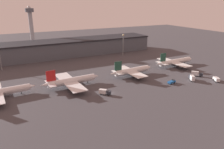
{
  "coord_description": "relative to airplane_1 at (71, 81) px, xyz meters",
  "views": [
    {
      "loc": [
        -53.57,
        -105.55,
        51.18
      ],
      "look_at": [
        8.31,
        14.44,
        6.0
      ],
      "focal_mm": 35.0,
      "sensor_mm": 36.0,
      "label": 1
    }
  ],
  "objects": [
    {
      "name": "terminal_building",
      "position": [
        17.25,
        83.41,
        4.25
      ],
      "size": [
        183.82,
        29.67,
        15.58
      ],
      "color": "#4C515B",
      "rests_on": "ground"
    },
    {
      "name": "ground",
      "position": [
        17.25,
        -21.25,
        -3.58
      ],
      "size": [
        600.0,
        600.0,
        0.0
      ],
      "primitive_type": "plane",
      "color": "#423F44"
    },
    {
      "name": "airplane_3",
      "position": [
        91.15,
        5.76,
        -0.09
      ],
      "size": [
        40.95,
        32.73,
        12.24
      ],
      "rotation": [
        0.0,
        0.0,
        0.05
      ],
      "color": "white",
      "rests_on": "ground"
    },
    {
      "name": "airplane_2",
      "position": [
        45.34,
        0.64,
        -0.03
      ],
      "size": [
        36.32,
        30.72,
        12.08
      ],
      "rotation": [
        0.0,
        0.0,
        0.05
      ],
      "color": "white",
      "rests_on": "ground"
    },
    {
      "name": "service_vehicle_2",
      "position": [
        13.09,
        -21.46,
        -1.83
      ],
      "size": [
        6.63,
        6.48,
        3.1
      ],
      "rotation": [
        0.0,
        0.0,
        -0.76
      ],
      "color": "#282D38",
      "rests_on": "ground"
    },
    {
      "name": "service_vehicle_0",
      "position": [
        76.13,
        -27.39,
        -1.47
      ],
      "size": [
        5.61,
        7.45,
        3.84
      ],
      "rotation": [
        0.0,
        0.0,
        1.04
      ],
      "color": "#282D38",
      "rests_on": "ground"
    },
    {
      "name": "service_vehicle_4",
      "position": [
        89.73,
        -36.16,
        -1.95
      ],
      "size": [
        5.64,
        7.01,
        2.84
      ],
      "rotation": [
        0.0,
        0.0,
        1.01
      ],
      "color": "white",
      "rests_on": "ground"
    },
    {
      "name": "lamp_post_1",
      "position": [
        71.37,
        58.08,
        10.19
      ],
      "size": [
        1.8,
        1.8,
        21.16
      ],
      "color": "slate",
      "rests_on": "ground"
    },
    {
      "name": "airplane_1",
      "position": [
        0.0,
        0.0,
        0.0
      ],
      "size": [
        38.74,
        38.23,
        12.31
      ],
      "rotation": [
        0.0,
        0.0,
        0.05
      ],
      "color": "silver",
      "rests_on": "ground"
    },
    {
      "name": "control_tower",
      "position": [
        -3.21,
        132.61,
        23.69
      ],
      "size": [
        9.0,
        9.0,
        47.25
      ],
      "color": "#99999E",
      "rests_on": "ground"
    },
    {
      "name": "service_vehicle_3",
      "position": [
        60.07,
        -25.55,
        -2.35
      ],
      "size": [
        6.16,
        3.59,
        2.62
      ],
      "rotation": [
        0.0,
        0.0,
        0.2
      ],
      "color": "#195199",
      "rests_on": "ground"
    },
    {
      "name": "service_vehicle_1",
      "position": [
        86.19,
        -22.27,
        -1.62
      ],
      "size": [
        6.47,
        7.33,
        3.52
      ],
      "rotation": [
        0.0,
        0.0,
        -0.89
      ],
      "color": "#282D38",
      "rests_on": "ground"
    }
  ]
}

